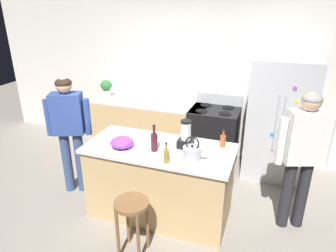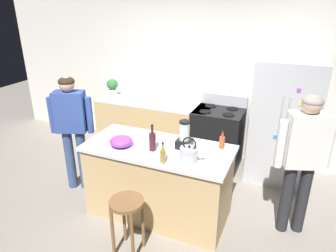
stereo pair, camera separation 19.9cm
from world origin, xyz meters
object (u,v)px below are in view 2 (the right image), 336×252
potted_plant (112,86)px  tea_kettle (189,153)px  person_by_island_left (72,123)px  bottle_wine (152,141)px  bar_stool (127,212)px  person_by_sink_right (303,154)px  bottle_cooking_sauce (222,142)px  bottle_vinegar (163,155)px  bottle_olive_oil (184,132)px  blender_appliance (184,137)px  refrigerator (284,122)px  kitchen_island (159,181)px  stove_range (217,137)px  mixing_bowl (121,141)px

potted_plant → tea_kettle: (2.04, -1.70, -0.09)m
person_by_island_left → potted_plant: 1.50m
person_by_island_left → bottle_wine: 1.31m
bar_stool → bottle_wine: (0.01, 0.61, 0.55)m
person_by_sink_right → bottle_cooking_sauce: person_by_sink_right is taller
bottle_cooking_sauce → bottle_vinegar: (-0.49, -0.58, 0.01)m
bottle_olive_oil → potted_plant: bearing=145.4°
blender_appliance → bottle_wine: bearing=-146.1°
refrigerator → bottle_cooking_sauce: bearing=-116.4°
refrigerator → blender_appliance: (-1.02, -1.39, 0.18)m
kitchen_island → person_by_island_left: size_ratio=1.07×
bar_stool → blender_appliance: size_ratio=1.96×
blender_appliance → bottle_cooking_sauce: blender_appliance is taller
kitchen_island → stove_range: stove_range is taller
bottle_olive_oil → person_by_sink_right: bearing=1.2°
potted_plant → bottle_cooking_sauce: potted_plant is taller
bar_stool → stove_range: bearing=80.5°
stove_range → bottle_cooking_sauce: (0.35, -1.26, 0.54)m
bottle_vinegar → tea_kettle: (0.23, 0.17, -0.01)m
bottle_olive_oil → mixing_bowl: 0.77m
tea_kettle → bottle_olive_oil: bearing=116.6°
person_by_island_left → kitchen_island: bearing=-3.7°
kitchen_island → bottle_olive_oil: (0.21, 0.30, 0.57)m
kitchen_island → person_by_island_left: 1.42m
stove_range → bottle_wine: (-0.37, -1.63, 0.57)m
person_by_island_left → bottle_wine: (1.30, -0.19, 0.06)m
bottle_wine → potted_plant: bearing=133.7°
bottle_vinegar → bottle_olive_oil: bearing=89.0°
tea_kettle → refrigerator: bearing=62.1°
refrigerator → bottle_wine: 2.09m
person_by_island_left → blender_appliance: person_by_island_left is taller
kitchen_island → bar_stool: 0.72m
bottle_olive_oil → blender_appliance: bearing=-69.1°
potted_plant → mixing_bowl: 2.08m
potted_plant → tea_kettle: bearing=-39.8°
bottle_olive_oil → mixing_bowl: bearing=-144.5°
bottle_olive_oil → bar_stool: bearing=-103.5°
bottle_olive_oil → person_by_island_left: bearing=-172.2°
kitchen_island → bottle_vinegar: bottle_vinegar is taller
bottle_cooking_sauce → mixing_bowl: size_ratio=0.79×
kitchen_island → refrigerator: size_ratio=0.97×
refrigerator → stove_range: size_ratio=1.61×
person_by_island_left → bottle_cooking_sauce: bearing=5.0°
blender_appliance → refrigerator: bearing=53.8°
bottle_olive_oil → tea_kettle: 0.50m
potted_plant → mixing_bowl: (1.19, -1.70, -0.11)m
person_by_sink_right → blender_appliance: size_ratio=5.02×
bottle_cooking_sauce → person_by_island_left: bearing=-175.0°
potted_plant → kitchen_island: bearing=-44.1°
refrigerator → person_by_sink_right: refrigerator is taller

